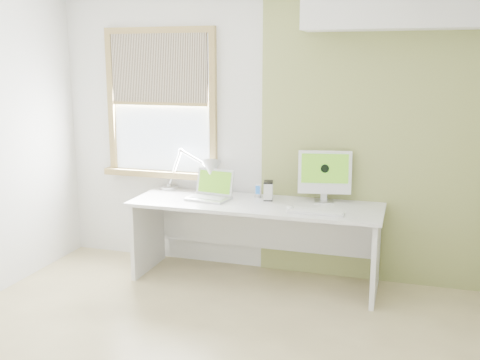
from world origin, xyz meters
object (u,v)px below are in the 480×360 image
at_px(desk_lamp, 203,171).
at_px(laptop, 211,191).
at_px(external_drive, 268,191).
at_px(desk, 257,222).
at_px(imac, 325,173).

xyz_separation_m(desk_lamp, laptop, (0.14, -0.15, -0.15)).
xyz_separation_m(laptop, external_drive, (0.51, 0.10, 0.02)).
relative_size(desk_lamp, laptop, 1.73).
relative_size(laptop, external_drive, 2.41).
distance_m(desk, laptop, 0.50).
xyz_separation_m(desk, imac, (0.57, 0.17, 0.45)).
bearing_deg(laptop, imac, 10.28).
height_order(desk_lamp, imac, imac).
bearing_deg(imac, laptop, -169.72).
height_order(desk, external_drive, external_drive).
height_order(desk, laptop, laptop).
relative_size(desk, external_drive, 13.09).
xyz_separation_m(laptop, imac, (0.99, 0.18, 0.19)).
bearing_deg(imac, external_drive, -170.66).
bearing_deg(laptop, desk_lamp, 132.19).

